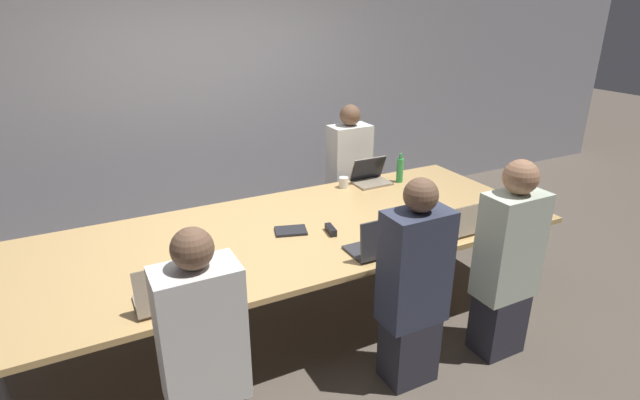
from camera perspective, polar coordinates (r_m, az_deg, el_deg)
ground_plane at (r=4.02m, az=-3.54°, el=-12.93°), size 24.00×24.00×0.00m
curtain_wall at (r=5.24m, az=-12.80°, el=11.53°), size 12.00×0.06×2.80m
conference_table at (r=3.68m, az=-3.78°, el=-4.19°), size 4.00×1.52×0.72m
laptop_near_midright at (r=3.31m, az=6.81°, el=-4.98°), size 0.37×0.27×0.28m
person_near_midright at (r=3.12m, az=10.61°, el=-9.93°), size 0.40×0.24×1.38m
laptop_near_left at (r=2.89m, az=-16.97°, el=-10.25°), size 0.35×0.26×0.27m
person_near_left at (r=2.61m, az=-13.10°, el=-17.42°), size 0.40×0.24×1.37m
laptop_far_right at (r=4.61m, az=5.73°, el=2.77°), size 0.33×0.24×0.24m
person_far_right at (r=4.99m, az=3.32°, el=2.80°), size 0.40×0.24×1.38m
cup_far_right at (r=4.48m, az=2.71°, el=2.01°), size 0.08×0.08×0.10m
bottle_far_right at (r=4.65m, az=9.12°, el=3.43°), size 0.06×0.06×0.27m
laptop_near_right at (r=3.73m, az=16.00°, el=-2.80°), size 0.34×0.22×0.22m
person_near_right at (r=3.53m, az=20.60°, el=-6.84°), size 0.40×0.24×1.39m
bottle_near_right at (r=3.65m, az=11.82°, el=-2.14°), size 0.07×0.07×0.26m
stapler at (r=3.61m, az=1.24°, el=-3.43°), size 0.07×0.16×0.05m
notebook at (r=3.64m, az=-3.36°, el=-3.53°), size 0.26×0.22×0.02m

